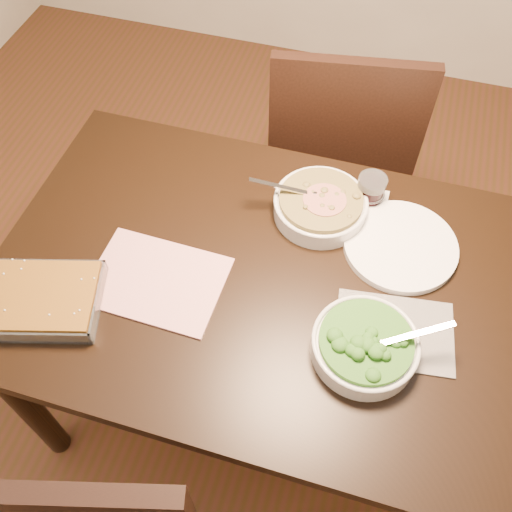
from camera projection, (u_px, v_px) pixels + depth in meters
ground at (266, 392)px, 2.04m from camera, size 4.00×4.00×0.00m
table at (269, 297)px, 1.50m from camera, size 1.40×0.90×0.75m
magazine_a at (157, 280)px, 1.42m from camera, size 0.33×0.25×0.01m
magazine_b at (395, 332)px, 1.33m from camera, size 0.30×0.23×0.00m
coaster at (368, 201)px, 1.57m from camera, size 0.10×0.10×0.00m
stew_bowl at (320, 205)px, 1.52m from camera, size 0.28×0.25×0.09m
broccoli_bowl at (365, 345)px, 1.28m from camera, size 0.27×0.24×0.09m
baking_dish at (40, 300)px, 1.36m from camera, size 0.33×0.28×0.05m
wine_tumbler at (371, 190)px, 1.53m from camera, size 0.08×0.08×0.09m
dinner_plate at (400, 246)px, 1.47m from camera, size 0.29×0.29×0.02m
chair_far at (339, 148)px, 1.97m from camera, size 0.54×0.54×1.00m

